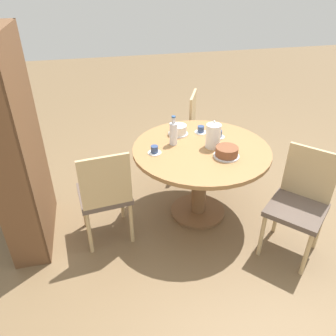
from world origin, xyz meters
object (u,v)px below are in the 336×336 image
Objects in this scene: cake_main at (227,152)px; cup_a at (155,150)px; chair_c at (105,193)px; cup_c at (218,135)px; cake_second at (178,130)px; water_bottle at (173,133)px; chair_b at (203,130)px; chair_a at (300,201)px; coffee_pot at (213,135)px; cup_b at (201,130)px; bookshelf at (19,151)px.

cake_main reaches higher than cup_a.
chair_c is 7.79× the size of cup_c.
cake_main is at bearing -151.16° from cake_second.
water_bottle reaches higher than cake_main.
water_bottle is at bearing 49.09° from cake_main.
chair_b is 1.10m from cake_main.
chair_a reaches higher than cake_main.
water_bottle is (0.29, -0.66, 0.35)m from chair_c.
coffee_pot is at bearing 179.67° from chair_a.
cup_a is at bearing -167.39° from chair_c.
coffee_pot reaches higher than cup_c.
cup_b is at bearing 1.59° from coffee_pot.
water_bottle is 0.51m from cake_main.
chair_a reaches higher than cup_b.
cake_second is (0.25, -1.37, -0.08)m from bookshelf.
cake_second is 1.62× the size of cup_a.
bookshelf is 15.10× the size of cup_b.
cake_main is 1.88× the size of cup_a.
chair_a and chair_b have the same top height.
chair_b is at bearing -37.16° from water_bottle.
cup_b is (0.30, -0.52, 0.00)m from cup_a.
bookshelf is at bearing 137.96° from chair_b.
chair_c is 0.80m from water_bottle.
coffee_pot is 0.40m from cake_second.
chair_c is (-1.01, 1.20, 0.00)m from chair_b.
water_bottle is at bearing 118.44° from cup_b.
cake_main is (-0.33, -0.38, -0.07)m from water_bottle.
coffee_pot is at bearing -177.59° from chair_c.
coffee_pot is at bearing -112.43° from water_bottle.
bookshelf is 1.62m from cup_b.
chair_b is at bearing -22.59° from cup_b.
chair_a is at bearing -139.47° from coffee_pot.
cake_second reaches higher than cake_main.
chair_b is 2.02m from bookshelf.
water_bottle reaches higher than chair_a.
chair_a is at bearing -149.72° from cup_b.
coffee_pot reaches higher than chair_a.
water_bottle is 0.46m from cup_c.
chair_a is 2.28m from bookshelf.
bookshelf is 8.05× the size of cake_main.
coffee_pot is 2.17× the size of cup_a.
chair_c is 0.52× the size of bookshelf.
chair_b is (1.48, 0.32, 0.00)m from chair_a.
coffee_pot is at bearing 87.57° from bookshelf.
coffee_pot is at bearing -178.41° from cup_b.
cake_main is at bearing -172.85° from cup_b.
cake_second is at bearing 178.07° from chair_a.
coffee_pot is at bearing 15.58° from cake_main.
cake_main is 1.88× the size of cup_b.
bookshelf reaches higher than cup_a.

